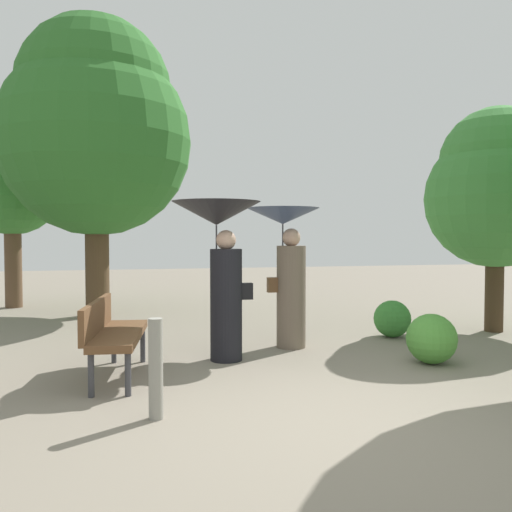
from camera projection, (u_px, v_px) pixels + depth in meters
The scene contains 10 objects.
ground_plane at pixel (332, 417), 4.37m from camera, with size 40.00×40.00×0.00m, color gray.
person_left at pixel (220, 249), 6.30m from camera, with size 1.08×1.08×1.93m.
person_right at pixel (287, 256), 7.05m from camera, with size 0.99×0.99×1.90m.
park_bench at pixel (112, 330), 5.56m from camera, with size 0.68×1.55×0.83m.
tree_near_left at pixel (12, 176), 10.93m from camera, with size 2.05×2.05×4.07m.
tree_near_right at pixel (496, 187), 8.19m from camera, with size 2.18×2.18×3.54m.
tree_mid_left at pixel (96, 126), 9.76m from camera, with size 3.56×3.56×5.61m.
bush_path_left at pixel (432, 339), 6.18m from camera, with size 0.59×0.59×0.59m, color #4C9338.
bush_path_right at pixel (392, 319), 7.80m from camera, with size 0.55×0.55×0.55m, color #387F33.
path_marker_post at pixel (156, 369), 4.31m from camera, with size 0.12×0.12×0.84m, color gray.
Camera 1 is at (-1.64, -4.03, 1.52)m, focal length 36.57 mm.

